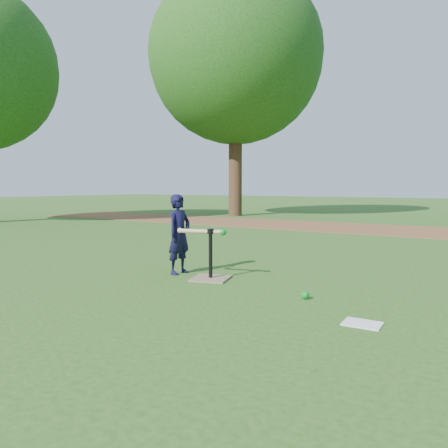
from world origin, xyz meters
The scene contains 8 objects.
ground centered at (0.00, 0.00, 0.00)m, with size 80.00×80.00×0.00m, color #285116.
dirt_strip centered at (0.00, 7.50, 0.01)m, with size 24.00×3.00×0.01m, color brown.
child centered at (-0.89, 0.21, 0.51)m, with size 0.37×0.24×1.02m, color black.
wiffle_ball_ground centered at (0.96, -0.11, 0.04)m, with size 0.08×0.08×0.08m, color #0B8322.
clipboard centered at (1.66, -0.61, 0.01)m, with size 0.30×0.23×0.01m, color white.
batting_tee centered at (-0.36, 0.14, 0.11)m, with size 0.54×0.54×0.61m.
swing_action centered at (-0.45, 0.13, 0.58)m, with size 0.63×0.22×0.08m.
tree_left centered at (-6.00, 10.00, 5.87)m, with size 6.40×6.40×9.08m.
Camera 1 is at (2.59, -4.14, 1.13)m, focal length 35.00 mm.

